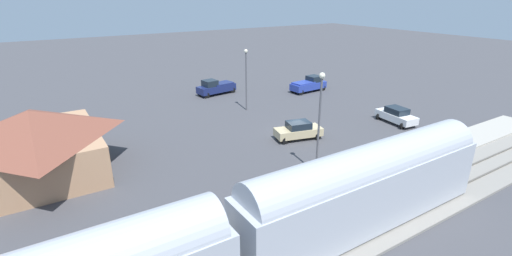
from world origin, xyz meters
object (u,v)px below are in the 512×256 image
at_px(pedestrian_on_platform, 381,158).
at_px(sedan_tan, 298,130).
at_px(station_building, 35,142).
at_px(pickup_blue, 309,84).
at_px(light_pole_near_platform, 320,112).
at_px(light_pole_lot_center, 246,72).
at_px(pickup_navy, 216,87).
at_px(sedan_white, 396,115).

distance_m(pedestrian_on_platform, sedan_tan, 9.07).
xyz_separation_m(station_building, pickup_blue, (8.32, -33.93, -1.68)).
relative_size(light_pole_near_platform, light_pole_lot_center, 1.10).
relative_size(sedan_tan, pickup_navy, 0.86).
bearing_deg(light_pole_near_platform, pedestrian_on_platform, -123.44).
relative_size(sedan_white, light_pole_near_platform, 0.59).
xyz_separation_m(sedan_white, pickup_blue, (15.34, -0.68, 0.15)).
xyz_separation_m(sedan_white, pickup_navy, (20.97, 11.25, 0.15)).
distance_m(light_pole_near_platform, light_pole_lot_center, 17.18).
height_order(pedestrian_on_platform, light_pole_near_platform, light_pole_near_platform).
relative_size(pedestrian_on_platform, sedan_tan, 0.36).
bearing_deg(pickup_navy, light_pole_near_platform, 171.64).
xyz_separation_m(station_building, pickup_navy, (13.96, -22.00, -1.68)).
height_order(sedan_white, sedan_tan, same).
relative_size(pedestrian_on_platform, light_pole_near_platform, 0.21).
relative_size(sedan_white, light_pole_lot_center, 0.65).
bearing_deg(sedan_tan, pickup_navy, -1.56).
bearing_deg(pickup_navy, station_building, 122.40).
bearing_deg(pickup_navy, light_pole_lot_center, 179.61).
height_order(station_building, light_pole_lot_center, light_pole_lot_center).
bearing_deg(pedestrian_on_platform, sedan_tan, 6.16).
bearing_deg(light_pole_lot_center, sedan_white, -138.08).
xyz_separation_m(station_building, sedan_tan, (-4.94, -21.48, -1.83)).
distance_m(station_building, sedan_tan, 22.12).
bearing_deg(light_pole_lot_center, station_building, 104.27).
distance_m(pedestrian_on_platform, light_pole_lot_center, 19.81).
relative_size(pickup_blue, light_pole_lot_center, 0.76).
height_order(pickup_navy, light_pole_lot_center, light_pole_lot_center).
distance_m(station_building, pickup_blue, 34.98).
bearing_deg(station_building, light_pole_near_platform, -121.47).
distance_m(station_building, pedestrian_on_platform, 26.47).
distance_m(sedan_tan, light_pole_near_platform, 8.14).
height_order(station_building, pedestrian_on_platform, station_building).
xyz_separation_m(pedestrian_on_platform, light_pole_lot_center, (19.52, 0.51, 3.32)).
bearing_deg(sedan_white, light_pole_near_platform, 105.65).
bearing_deg(pedestrian_on_platform, pickup_blue, -27.27).
bearing_deg(pickup_blue, pedestrian_on_platform, 152.73).
xyz_separation_m(pickup_blue, sedan_tan, (-13.26, 12.45, -0.15)).
xyz_separation_m(pedestrian_on_platform, sedan_tan, (9.01, 0.97, -0.40)).
distance_m(pedestrian_on_platform, sedan_white, 12.83).
relative_size(station_building, light_pole_lot_center, 1.53).
xyz_separation_m(pedestrian_on_platform, light_pole_near_platform, (2.74, 4.16, 3.71)).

